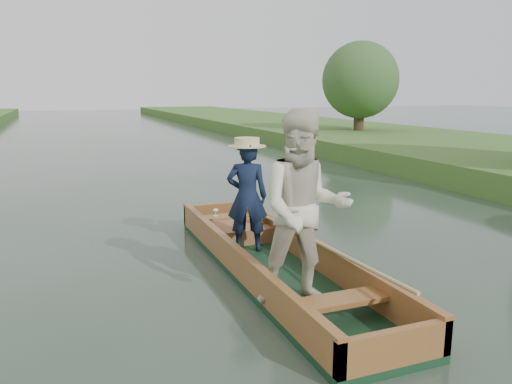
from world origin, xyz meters
name	(u,v)px	position (x,y,z in m)	size (l,w,h in m)	color
ground	(273,274)	(0.00, 0.00, 0.00)	(120.00, 120.00, 0.00)	#283D30
trees_far	(209,81)	(1.45, 7.68, 2.54)	(22.65, 17.96, 4.71)	#47331E
punt	(281,225)	(-0.07, -0.37, 0.74)	(1.27, 5.00, 2.10)	#13321D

